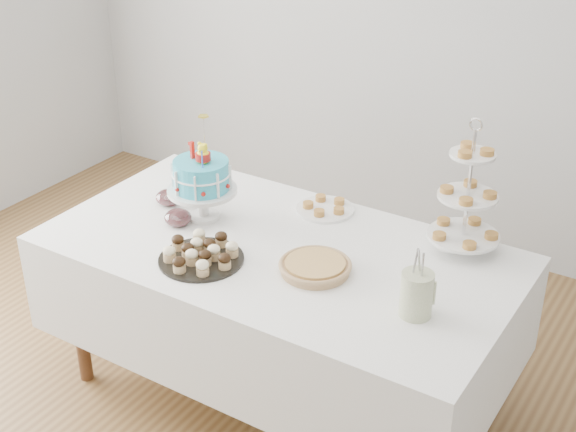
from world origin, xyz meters
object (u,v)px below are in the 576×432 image
Objects in this scene: pie at (315,266)px; pastry_plate at (325,207)px; cupcake_tray at (201,252)px; jam_bowl_b at (169,198)px; plate_stack at (455,238)px; birthday_cake at (202,192)px; tiered_stand at (468,197)px; jam_bowl_a at (178,218)px; table at (278,294)px; utensil_pitcher at (417,293)px.

pie is 0.51m from pastry_plate.
cupcake_tray is 2.95× the size of jam_bowl_b.
cupcake_tray is at bearing -140.71° from plate_stack.
pie is (0.63, -0.12, -0.10)m from birthday_cake.
jam_bowl_b is (-1.26, -0.32, -0.20)m from tiered_stand.
cupcake_tray is 0.32m from jam_bowl_a.
cupcake_tray is 1.20× the size of pie.
birthday_cake is at bearing -161.84° from tiered_stand.
cupcake_tray is 0.60× the size of tiered_stand.
pie is 1.10× the size of pastry_plate.
jam_bowl_b is at bearing 174.19° from table.
table is at bearing 51.34° from cupcake_tray.
jam_bowl_b reaches higher than table.
cupcake_tray is 0.45m from pie.
plate_stack reaches higher than pie.
jam_bowl_b is (-1.22, -0.34, 0.00)m from plate_stack.
utensil_pitcher is (1.07, -0.18, -0.03)m from birthday_cake.
table is at bearing -148.78° from tiered_stand.
birthday_cake is 3.94× the size of jam_bowl_a.
table is 0.68m from jam_bowl_b.
pie is (0.22, -0.08, 0.25)m from table.
tiered_stand reaches higher than birthday_cake.
tiered_stand is at bearing 14.33° from jam_bowl_b.
tiered_stand is 1.20m from jam_bowl_a.
jam_bowl_a reaches higher than pie.
pie is 0.69m from jam_bowl_a.
jam_bowl_a is 0.20m from jam_bowl_b.
utensil_pitcher reaches higher than plate_stack.
pie is at bearing -1.51° from jam_bowl_a.
birthday_cake is 0.15m from jam_bowl_a.
table is 16.72× the size of jam_bowl_b.
pastry_plate reaches higher than table.
plate_stack is (0.59, 0.40, 0.26)m from table.
pastry_plate is at bearing -178.06° from plate_stack.
utensil_pitcher is (0.03, -0.52, -0.14)m from tiered_stand.
cupcake_tray is 0.53m from jam_bowl_b.
birthday_cake is 1.79× the size of pastry_plate.
birthday_cake is 0.37m from cupcake_tray.
birthday_cake is 0.65m from pie.
cupcake_tray is 1.06m from tiered_stand.
pie is 0.61m from plate_stack.
utensil_pitcher is at bearing 7.20° from cupcake_tray.
utensil_pitcher is at bearing -11.86° from table.
tiered_stand is (0.83, 0.63, 0.20)m from cupcake_tray.
cupcake_tray is 0.87m from utensil_pitcher.
jam_bowl_b is (-0.62, 0.06, 0.26)m from table.
jam_bowl_a and jam_bowl_b have the same top height.
plate_stack is (0.37, 0.48, 0.01)m from pie.
table is at bearing 7.97° from jam_bowl_a.
utensil_pitcher is at bearing -38.05° from pastry_plate.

